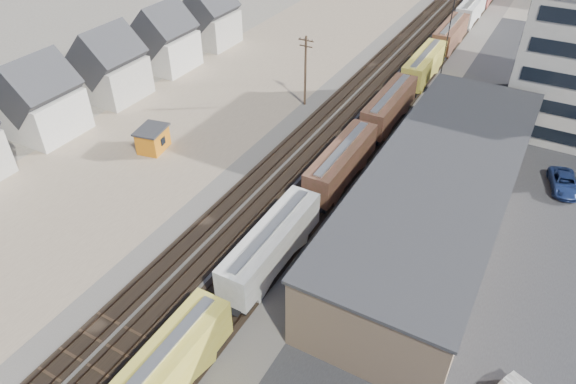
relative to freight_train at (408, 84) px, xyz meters
The scene contains 12 objects.
ground 50.01m from the freight_train, 94.36° to the right, with size 300.00×300.00×0.00m, color #6B6356.
ballast_bed 4.70m from the freight_train, behind, with size 18.00×200.00×0.06m, color #4C4742.
dirt_yard 25.88m from the freight_train, 157.64° to the right, with size 24.00×180.00×0.03m, color #816E59.
asphalt_lot 23.61m from the freight_train, 39.10° to the right, with size 26.00×120.00×0.04m, color #232326.
rail_tracks 5.11m from the freight_train, behind, with size 11.40×200.00×0.24m.
freight_train is the anchor object (origin of this frame).
warehouse 27.21m from the freight_train, 65.72° to the right, with size 12.40×40.40×7.25m.
utility_pole_north 14.77m from the freight_train, 147.65° to the right, with size 2.20×0.32×10.00m.
radio_mast 12.21m from the freight_train, 77.84° to the left, with size 1.20×0.16×18.00m.
townhouse_row 45.23m from the freight_train, 146.74° to the right, with size 8.15×68.16×10.47m.
maintenance_shed 35.89m from the freight_train, 130.03° to the right, with size 3.83×4.55×2.95m.
parked_car_blue 25.22m from the freight_train, 28.44° to the right, with size 2.72×5.90×1.64m, color navy.
Camera 1 is at (21.39, -16.99, 33.92)m, focal length 32.00 mm.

